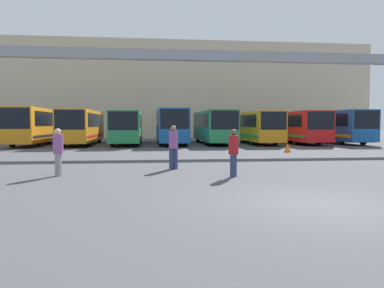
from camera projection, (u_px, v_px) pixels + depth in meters
name	position (u px, v px, depth m)	size (l,w,h in m)	color
ground_plane	(321.00, 205.00, 9.00)	(200.00, 200.00, 0.00)	#47474C
building_backdrop	(176.00, 93.00, 55.93)	(54.22, 12.00, 13.15)	beige
overhead_gantry	(206.00, 65.00, 26.89)	(37.19, 0.80, 7.15)	gray
bus_slot_0	(37.00, 124.00, 34.35)	(2.53, 11.86, 3.28)	orange
bus_slot_1	(83.00, 125.00, 34.61)	(2.54, 11.42, 3.13)	orange
bus_slot_2	(127.00, 126.00, 35.20)	(2.56, 11.66, 3.01)	#268C4C
bus_slot_3	(171.00, 125.00, 35.29)	(2.55, 10.91, 3.22)	#1959A5
bus_slot_4	(213.00, 125.00, 35.90)	(2.54, 11.20, 3.11)	#268C4C
bus_slot_5	(253.00, 125.00, 36.86)	(2.44, 12.19, 3.04)	orange
bus_slot_6	(293.00, 125.00, 37.31)	(2.60, 12.17, 3.06)	red
bus_slot_7	(336.00, 125.00, 36.91)	(2.53, 10.42, 3.17)	#1959A5
pedestrian_mid_right	(173.00, 146.00, 15.98)	(0.39, 0.39, 1.87)	navy
pedestrian_mid_left	(233.00, 152.00, 13.66)	(0.36, 0.36, 1.75)	navy
pedestrian_far_center	(58.00, 151.00, 13.87)	(0.37, 0.37, 1.77)	gray
traffic_cone	(287.00, 148.00, 25.35)	(0.49, 0.49, 0.62)	orange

